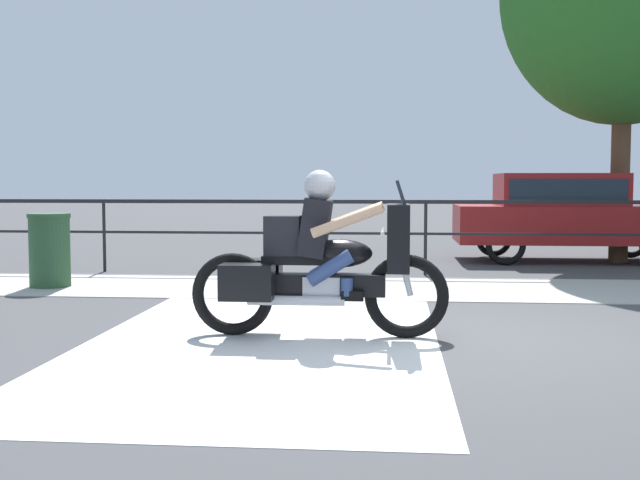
# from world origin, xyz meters

# --- Properties ---
(ground_plane) EXTENTS (120.00, 120.00, 0.00)m
(ground_plane) POSITION_xyz_m (0.00, 0.00, 0.00)
(ground_plane) COLOR #424244
(sidewalk_band) EXTENTS (44.00, 2.40, 0.01)m
(sidewalk_band) POSITION_xyz_m (0.00, 3.40, 0.01)
(sidewalk_band) COLOR #A8A59E
(sidewalk_band) RESTS_ON ground
(crosswalk_band) EXTENTS (3.13, 6.00, 0.01)m
(crosswalk_band) POSITION_xyz_m (-1.66, -0.20, 0.00)
(crosswalk_band) COLOR silver
(crosswalk_band) RESTS_ON ground
(fence_railing) EXTENTS (36.00, 0.05, 1.16)m
(fence_railing) POSITION_xyz_m (0.00, 5.04, 0.91)
(fence_railing) COLOR black
(fence_railing) RESTS_ON ground
(motorcycle) EXTENTS (2.39, 0.76, 1.54)m
(motorcycle) POSITION_xyz_m (-1.17, -0.05, 0.69)
(motorcycle) COLOR black
(motorcycle) RESTS_ON ground
(parked_car) EXTENTS (4.15, 1.78, 1.59)m
(parked_car) POSITION_xyz_m (2.63, 7.43, 0.91)
(parked_car) COLOR maroon
(parked_car) RESTS_ON ground
(trash_bin) EXTENTS (0.57, 0.57, 1.01)m
(trash_bin) POSITION_xyz_m (-5.15, 3.11, 0.51)
(trash_bin) COLOR #284C2D
(trash_bin) RESTS_ON ground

